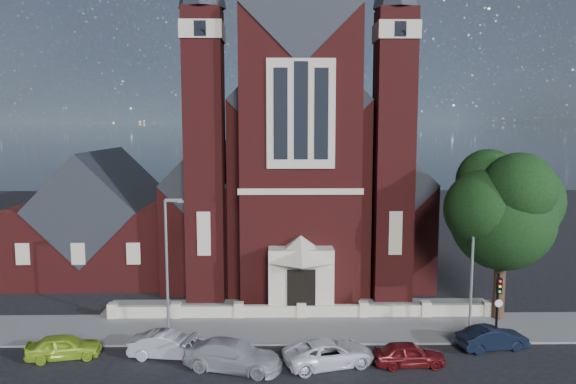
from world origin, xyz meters
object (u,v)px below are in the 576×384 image
at_px(car_silver_a, 169,345).
at_px(car_navy, 492,338).
at_px(street_lamp_left, 168,258).
at_px(car_white_suv, 329,353).
at_px(car_lime_van, 64,347).
at_px(street_lamp_right, 474,257).
at_px(church, 294,170).
at_px(traffic_signal, 498,298).
at_px(car_silver_b, 233,355).
at_px(parish_hall, 104,225).
at_px(street_tree, 506,212).
at_px(car_dark_red, 409,354).

xyz_separation_m(car_silver_a, car_navy, (17.66, 0.77, -0.04)).
bearing_deg(street_lamp_left, car_white_suv, -26.83).
height_order(car_lime_van, car_navy, car_lime_van).
bearing_deg(street_lamp_right, car_white_suv, -152.84).
height_order(church, car_lime_van, church).
xyz_separation_m(traffic_signal, car_white_suv, (-9.85, -3.01, -1.92)).
bearing_deg(car_lime_van, street_lamp_right, -92.97).
distance_m(church, street_lamp_right, 21.76).
xyz_separation_m(car_lime_van, car_navy, (23.18, 0.79, -0.01)).
distance_m(church, street_lamp_left, 20.84).
distance_m(car_silver_a, car_silver_b, 3.85).
bearing_deg(car_silver_b, street_lamp_right, -54.30).
xyz_separation_m(parish_hall, car_white_suv, (17.15, -18.59, -3.35)).
bearing_deg(street_tree, car_silver_a, -165.47).
xyz_separation_m(traffic_signal, car_silver_b, (-14.77, -3.38, -1.85)).
xyz_separation_m(street_tree, traffic_signal, (-1.60, -3.28, -4.38)).
height_order(church, street_tree, church).
bearing_deg(car_silver_a, parish_hall, 32.92).
relative_size(parish_hall, car_navy, 3.15).
bearing_deg(car_silver_a, car_navy, -81.04).
height_order(traffic_signal, car_navy, traffic_signal).
distance_m(street_lamp_right, car_silver_b, 15.21).
xyz_separation_m(street_lamp_left, car_silver_a, (0.59, -3.45, -3.92)).
xyz_separation_m(church, street_lamp_right, (10.09, -18.94, -3.59)).
bearing_deg(parish_hall, car_navy, -32.35).
height_order(traffic_signal, car_lime_van, traffic_signal).
xyz_separation_m(street_lamp_right, car_dark_red, (-4.85, -4.70, -3.97)).
height_order(church, car_silver_b, church).
bearing_deg(street_lamp_right, street_lamp_left, 180.00).
bearing_deg(car_silver_b, car_dark_red, -72.39).
bearing_deg(car_lime_van, street_lamp_left, -66.43).
height_order(street_tree, traffic_signal, street_tree).
bearing_deg(car_dark_red, car_silver_a, 81.59).
relative_size(church, street_lamp_left, 4.31).
xyz_separation_m(car_lime_van, car_white_suv, (14.00, -1.11, 0.01)).
xyz_separation_m(parish_hall, car_silver_b, (12.23, -18.95, -3.27)).
relative_size(street_lamp_left, car_navy, 2.09).
bearing_deg(car_dark_red, traffic_signal, -64.19).
height_order(street_tree, car_white_suv, street_tree).
bearing_deg(parish_hall, street_tree, -23.26).
height_order(street_lamp_right, car_white_suv, street_lamp_right).
distance_m(street_lamp_left, street_lamp_right, 18.00).
bearing_deg(parish_hall, car_silver_a, -63.54).
bearing_deg(car_silver_b, car_silver_a, 83.14).
distance_m(street_lamp_right, car_white_suv, 10.79).
relative_size(street_lamp_right, car_silver_b, 1.59).
relative_size(church, car_silver_b, 6.88).
distance_m(street_lamp_right, car_navy, 4.79).
bearing_deg(church, street_tree, -53.83).
bearing_deg(car_dark_red, car_lime_van, 83.39).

